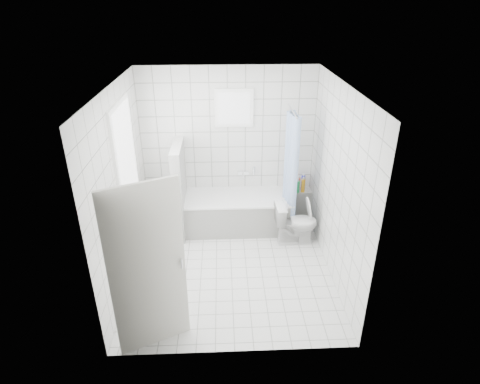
{
  "coord_description": "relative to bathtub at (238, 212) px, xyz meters",
  "views": [
    {
      "loc": [
        -0.09,
        -4.68,
        3.58
      ],
      "look_at": [
        0.14,
        0.35,
        1.05
      ],
      "focal_mm": 30.0,
      "sensor_mm": 36.0,
      "label": 1
    }
  ],
  "objects": [
    {
      "name": "bathtub",
      "position": [
        0.0,
        0.0,
        0.0
      ],
      "size": [
        1.73,
        0.77,
        0.58
      ],
      "color": "white",
      "rests_on": "ground"
    },
    {
      "name": "tub_faucet",
      "position": [
        0.1,
        0.33,
        0.56
      ],
      "size": [
        0.18,
        0.06,
        0.06
      ],
      "primitive_type": "cube",
      "color": "silver",
      "rests_on": "wall_back"
    },
    {
      "name": "wall_left",
      "position": [
        -1.54,
        -1.12,
        1.01
      ],
      "size": [
        0.02,
        3.0,
        2.6
      ],
      "primitive_type": "cube",
      "color": "white",
      "rests_on": "ground"
    },
    {
      "name": "door",
      "position": [
        -1.03,
        -2.44,
        0.71
      ],
      "size": [
        0.74,
        0.37,
        2.0
      ],
      "primitive_type": "cube",
      "rotation": [
        0.0,
        0.0,
        -1.14
      ],
      "color": "silver",
      "rests_on": "ground"
    },
    {
      "name": "tiled_ledge",
      "position": [
        1.06,
        0.25,
        -0.02
      ],
      "size": [
        0.4,
        0.24,
        0.55
      ],
      "primitive_type": "cube",
      "color": "white",
      "rests_on": "ground"
    },
    {
      "name": "partition_wall",
      "position": [
        -0.93,
        -0.05,
        0.46
      ],
      "size": [
        0.15,
        0.85,
        1.5
      ],
      "primitive_type": "cube",
      "color": "white",
      "rests_on": "ground"
    },
    {
      "name": "window_left",
      "position": [
        -1.5,
        -0.82,
        1.31
      ],
      "size": [
        0.01,
        0.9,
        1.4
      ],
      "primitive_type": "cube",
      "color": "white",
      "rests_on": "wall_left"
    },
    {
      "name": "wall_right",
      "position": [
        1.26,
        -1.12,
        1.01
      ],
      "size": [
        0.02,
        3.0,
        2.6
      ],
      "primitive_type": "cube",
      "color": "white",
      "rests_on": "ground"
    },
    {
      "name": "wall_front",
      "position": [
        -0.14,
        -2.62,
        1.01
      ],
      "size": [
        2.8,
        0.02,
        2.6
      ],
      "primitive_type": "cube",
      "color": "white",
      "rests_on": "ground"
    },
    {
      "name": "ledge_bottles",
      "position": [
        1.07,
        0.22,
        0.37
      ],
      "size": [
        0.17,
        0.18,
        0.27
      ],
      "color": "green",
      "rests_on": "tiled_ledge"
    },
    {
      "name": "curtain_rod",
      "position": [
        0.81,
        -0.02,
        1.71
      ],
      "size": [
        0.02,
        0.8,
        0.02
      ],
      "primitive_type": "cylinder",
      "rotation": [
        1.57,
        0.0,
        0.0
      ],
      "color": "silver",
      "rests_on": "wall_back"
    },
    {
      "name": "window_sill",
      "position": [
        -1.45,
        -0.82,
        0.57
      ],
      "size": [
        0.18,
        1.02,
        0.08
      ],
      "primitive_type": "cube",
      "color": "white",
      "rests_on": "wall_left"
    },
    {
      "name": "window_back",
      "position": [
        -0.04,
        0.33,
        1.66
      ],
      "size": [
        0.5,
        0.01,
        0.5
      ],
      "primitive_type": "cube",
      "color": "white",
      "rests_on": "wall_back"
    },
    {
      "name": "shower_curtain",
      "position": [
        0.81,
        -0.16,
        0.81
      ],
      "size": [
        0.14,
        0.48,
        1.78
      ],
      "primitive_type": null,
      "color": "#4371C4",
      "rests_on": "curtain_rod"
    },
    {
      "name": "ceiling",
      "position": [
        -0.14,
        -1.12,
        2.31
      ],
      "size": [
        3.0,
        3.0,
        0.0
      ],
      "primitive_type": "plane",
      "rotation": [
        3.14,
        0.0,
        0.0
      ],
      "color": "white",
      "rests_on": "ground"
    },
    {
      "name": "toilet",
      "position": [
        0.89,
        -0.47,
        0.05
      ],
      "size": [
        0.68,
        0.41,
        0.68
      ],
      "primitive_type": "imported",
      "rotation": [
        0.0,
        0.0,
        1.62
      ],
      "color": "white",
      "rests_on": "ground"
    },
    {
      "name": "ground",
      "position": [
        -0.14,
        -1.12,
        -0.29
      ],
      "size": [
        3.0,
        3.0,
        0.0
      ],
      "primitive_type": "plane",
      "color": "white",
      "rests_on": "ground"
    },
    {
      "name": "sill_bottles",
      "position": [
        -1.44,
        -0.9,
        0.74
      ],
      "size": [
        0.16,
        0.6,
        0.29
      ],
      "color": "silver",
      "rests_on": "window_sill"
    },
    {
      "name": "wall_back",
      "position": [
        -0.14,
        0.38,
        1.01
      ],
      "size": [
        2.8,
        0.02,
        2.6
      ],
      "primitive_type": "cube",
      "color": "white",
      "rests_on": "ground"
    }
  ]
}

